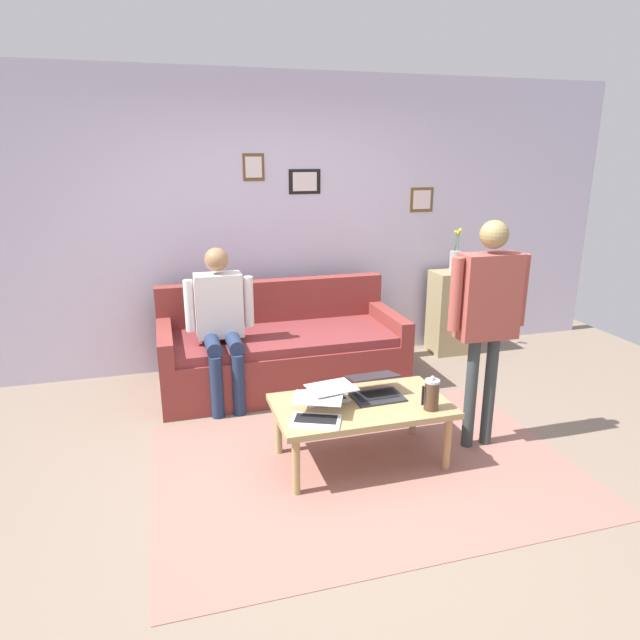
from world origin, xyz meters
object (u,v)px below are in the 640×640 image
object	(u,v)px
coffee_table	(361,409)
person_standing	(488,307)
laptop_right	(316,413)
flower_vase	(455,259)
laptop_left	(326,394)
side_shelf	(451,312)
couch	(281,352)
french_press	(432,394)
laptop_center	(376,390)
person_seated	(221,318)

from	to	relation	value
coffee_table	person_standing	distance (m)	1.08
laptop_right	flower_vase	world-z (taller)	flower_vase
laptop_left	side_shelf	distance (m)	2.50
couch	french_press	bearing A→B (deg)	110.75
laptop_right	coffee_table	bearing A→B (deg)	-158.26
laptop_left	person_standing	world-z (taller)	person_standing
coffee_table	french_press	world-z (taller)	french_press
laptop_center	person_standing	size ratio (longest dim) A/B	0.22
french_press	side_shelf	size ratio (longest dim) A/B	0.27
flower_vase	laptop_center	bearing A→B (deg)	48.49
couch	coffee_table	world-z (taller)	couch
laptop_left	laptop_right	distance (m)	0.27
french_press	person_seated	size ratio (longest dim) A/B	0.18
side_shelf	person_standing	distance (m)	2.05
laptop_center	french_press	world-z (taller)	french_press
laptop_left	person_standing	distance (m)	1.22
person_standing	couch	bearing A→B (deg)	-52.97
couch	person_seated	size ratio (longest dim) A/B	1.63
french_press	person_standing	world-z (taller)	person_standing
coffee_table	laptop_left	bearing A→B (deg)	-25.86
coffee_table	laptop_right	world-z (taller)	laptop_right
person_standing	person_seated	distance (m)	2.06
couch	person_seated	bearing A→B (deg)	22.83
laptop_left	flower_vase	distance (m)	2.55
person_seated	french_press	bearing A→B (deg)	129.40
laptop_left	laptop_right	size ratio (longest dim) A/B	0.98
side_shelf	person_standing	bearing A→B (deg)	66.95
flower_vase	person_standing	bearing A→B (deg)	66.91
couch	coffee_table	xyz separation A→B (m)	(-0.22, 1.43, 0.08)
coffee_table	laptop_left	distance (m)	0.25
coffee_table	flower_vase	xyz separation A→B (m)	(-1.64, -1.78, 0.60)
coffee_table	laptop_right	size ratio (longest dim) A/B	2.85
laptop_center	flower_vase	xyz separation A→B (m)	(-1.51, -1.70, 0.51)
coffee_table	person_seated	size ratio (longest dim) A/B	0.90
laptop_left	flower_vase	world-z (taller)	flower_vase
laptop_left	laptop_right	bearing A→B (deg)	60.48
couch	coffee_table	distance (m)	1.45
person_standing	laptop_right	bearing A→B (deg)	5.55
coffee_table	french_press	bearing A→B (deg)	152.48
coffee_table	laptop_right	distance (m)	0.38
laptop_right	person_seated	distance (m)	1.43
laptop_center	laptop_left	bearing A→B (deg)	-3.38
laptop_left	person_standing	bearing A→B (deg)	173.62
flower_vase	person_seated	distance (m)	2.48
laptop_left	laptop_center	size ratio (longest dim) A/B	1.13
side_shelf	couch	bearing A→B (deg)	10.64
person_seated	coffee_table	bearing A→B (deg)	122.35
laptop_right	french_press	size ratio (longest dim) A/B	1.75
laptop_left	person_seated	distance (m)	1.26
laptop_right	flower_vase	distance (m)	2.81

